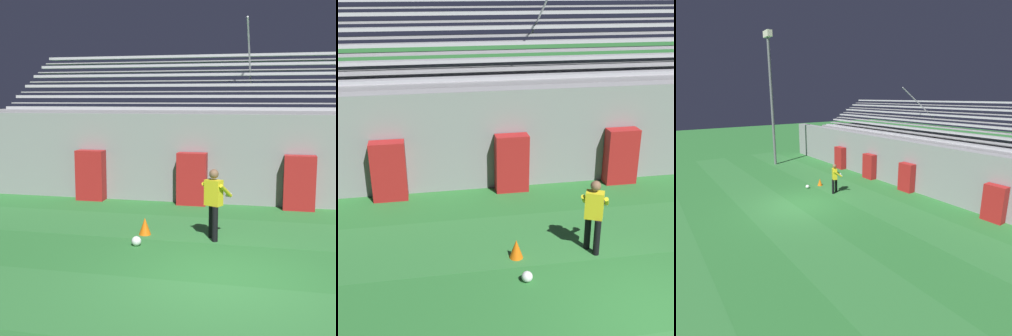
{
  "view_description": "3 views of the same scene",
  "coord_description": "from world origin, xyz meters",
  "views": [
    {
      "loc": [
        0.73,
        -8.13,
        3.26
      ],
      "look_at": [
        -1.78,
        3.3,
        1.53
      ],
      "focal_mm": 50.0,
      "sensor_mm": 36.0,
      "label": 1
    },
    {
      "loc": [
        -3.92,
        -5.93,
        5.46
      ],
      "look_at": [
        -2.25,
        3.29,
        1.75
      ],
      "focal_mm": 50.0,
      "sensor_mm": 36.0,
      "label": 2
    },
    {
      "loc": [
        11.9,
        -5.95,
        5.27
      ],
      "look_at": [
        -0.3,
        2.93,
        1.42
      ],
      "focal_mm": 30.0,
      "sensor_mm": 36.0,
      "label": 3
    }
  ],
  "objects": [
    {
      "name": "ground_plane",
      "position": [
        0.0,
        0.0,
        0.0
      ],
      "size": [
        80.0,
        80.0,
        0.0
      ],
      "primitive_type": "plane",
      "color": "#2D7533"
    },
    {
      "name": "turf_stripe_mid",
      "position": [
        0.0,
        -1.38,
        0.0
      ],
      "size": [
        28.0,
        2.31,
        0.01
      ],
      "primitive_type": "cube",
      "color": "#337A38",
      "rests_on": "ground"
    },
    {
      "name": "turf_stripe_far",
      "position": [
        0.0,
        3.25,
        0.0
      ],
      "size": [
        28.0,
        2.31,
        0.01
      ],
      "primitive_type": "cube",
      "color": "#337A38",
      "rests_on": "ground"
    },
    {
      "name": "back_wall",
      "position": [
        0.0,
        6.5,
        1.4
      ],
      "size": [
        24.0,
        0.6,
        2.8
      ],
      "primitive_type": "cube",
      "color": "gray",
      "rests_on": "ground"
    },
    {
      "name": "padding_pillar_gate_left",
      "position": [
        -1.61,
        5.95,
        0.81
      ],
      "size": [
        0.91,
        0.44,
        1.62
      ],
      "primitive_type": "cube",
      "color": "#B21E1E",
      "rests_on": "ground"
    },
    {
      "name": "padding_pillar_gate_right",
      "position": [
        1.61,
        5.95,
        0.81
      ],
      "size": [
        0.91,
        0.44,
        1.62
      ],
      "primitive_type": "cube",
      "color": "#B21E1E",
      "rests_on": "ground"
    },
    {
      "name": "padding_pillar_far_left",
      "position": [
        -4.94,
        5.95,
        0.81
      ],
      "size": [
        0.91,
        0.44,
        1.62
      ],
      "primitive_type": "cube",
      "color": "#B21E1E",
      "rests_on": "ground"
    },
    {
      "name": "padding_pillar_far_right",
      "position": [
        6.57,
        5.95,
        0.81
      ],
      "size": [
        0.91,
        0.44,
        1.62
      ],
      "primitive_type": "cube",
      "color": "#B21E1E",
      "rests_on": "ground"
    },
    {
      "name": "bleacher_stand",
      "position": [
        -0.0,
        9.19,
        1.51
      ],
      "size": [
        18.0,
        4.75,
        5.83
      ],
      "color": "gray",
      "rests_on": "ground"
    },
    {
      "name": "floodlight_pole",
      "position": [
        -9.06,
        2.5,
        6.07
      ],
      "size": [
        0.9,
        0.36,
        9.87
      ],
      "color": "slate",
      "rests_on": "ground"
    },
    {
      "name": "goalkeeper",
      "position": [
        -0.5,
        2.45,
        0.95
      ],
      "size": [
        0.72,
        0.7,
        1.67
      ],
      "color": "black",
      "rests_on": "ground"
    },
    {
      "name": "soccer_ball",
      "position": [
        -2.13,
        1.59,
        0.11
      ],
      "size": [
        0.22,
        0.22,
        0.22
      ],
      "primitive_type": "sphere",
      "color": "white",
      "rests_on": "ground"
    },
    {
      "name": "traffic_cone",
      "position": [
        -2.18,
        2.48,
        0.21
      ],
      "size": [
        0.3,
        0.3,
        0.42
      ],
      "primitive_type": "cone",
      "color": "orange",
      "rests_on": "ground"
    }
  ]
}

